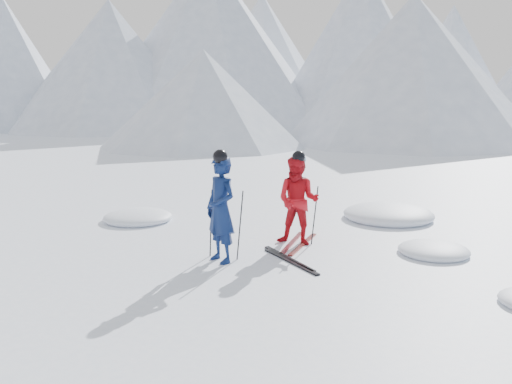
% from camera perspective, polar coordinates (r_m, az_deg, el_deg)
% --- Properties ---
extents(ground, '(160.00, 160.00, 0.00)m').
position_cam_1_polar(ground, '(9.62, 8.11, -7.78)').
color(ground, white).
rests_on(ground, ground).
extents(skier_blue, '(0.82, 0.71, 1.91)m').
position_cam_1_polar(skier_blue, '(9.60, -3.73, -1.84)').
color(skier_blue, '#0C1C4A').
rests_on(skier_blue, ground).
extents(skier_red, '(0.94, 0.78, 1.77)m').
position_cam_1_polar(skier_red, '(10.74, 4.44, -0.93)').
color(skier_red, red).
rests_on(skier_red, ground).
extents(pole_blue_left, '(0.13, 0.09, 1.27)m').
position_cam_1_polar(pole_blue_left, '(9.94, -4.76, -3.31)').
color(pole_blue_left, black).
rests_on(pole_blue_left, ground).
extents(pole_blue_right, '(0.13, 0.08, 1.27)m').
position_cam_1_polar(pole_blue_right, '(9.76, -1.69, -3.54)').
color(pole_blue_right, black).
rests_on(pole_blue_right, ground).
extents(pole_red_left, '(0.12, 0.09, 1.18)m').
position_cam_1_polar(pole_red_left, '(11.14, 3.49, -2.06)').
color(pole_red_left, black).
rests_on(pole_red_left, ground).
extents(pole_red_right, '(0.12, 0.08, 1.18)m').
position_cam_1_polar(pole_red_right, '(10.83, 6.19, -2.46)').
color(pole_red_right, black).
rests_on(pole_red_right, ground).
extents(ski_worn_left, '(0.37, 1.69, 0.03)m').
position_cam_1_polar(ski_worn_left, '(10.99, 3.80, -5.34)').
color(ski_worn_left, black).
rests_on(ski_worn_left, ground).
extents(ski_worn_right, '(0.25, 1.70, 0.03)m').
position_cam_1_polar(ski_worn_right, '(10.90, 4.96, -5.48)').
color(ski_worn_right, black).
rests_on(ski_worn_right, ground).
extents(ski_loose_a, '(1.43, 1.07, 0.03)m').
position_cam_1_polar(ski_loose_a, '(9.95, 3.46, -7.00)').
color(ski_loose_a, black).
rests_on(ski_loose_a, ground).
extents(ski_loose_b, '(1.46, 1.03, 0.03)m').
position_cam_1_polar(ski_loose_b, '(9.78, 3.65, -7.30)').
color(ski_loose_b, black).
rests_on(ski_loose_b, ground).
extents(snow_lumps, '(9.82, 6.12, 0.48)m').
position_cam_1_polar(snow_lumps, '(12.47, 8.45, -3.61)').
color(snow_lumps, white).
rests_on(snow_lumps, ground).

